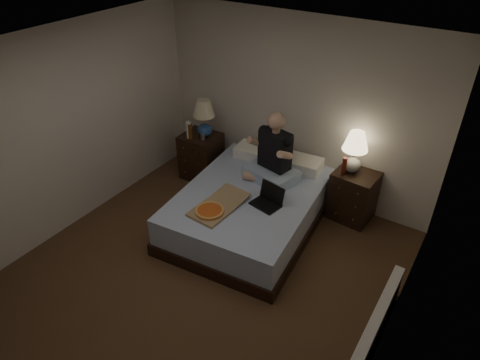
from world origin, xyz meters
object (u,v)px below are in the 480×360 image
Objects in this scene: lamp_left at (204,118)px; laptop at (266,197)px; beer_bottle_left at (190,132)px; nightstand_left at (201,156)px; lamp_right at (354,152)px; nightstand_right at (353,195)px; pizza_box at (210,211)px; person at (273,148)px; soda_can at (203,136)px; radiator at (372,334)px; water_bottle at (189,130)px; beer_bottle_right at (344,166)px; bed at (249,209)px.

lamp_left reaches higher than laptop.
nightstand_left is at bearing 73.05° from beer_bottle_left.
lamp_left is 2.16m from lamp_right.
nightstand_right reaches higher than pizza_box.
nightstand_left is 0.75× the size of person.
beer_bottle_left is (-2.26, -0.44, -0.15)m from lamp_right.
soda_can is at bearing 165.80° from laptop.
lamp_left is 0.35× the size of radiator.
water_bottle is at bearing 156.62° from radiator.
laptop is at bearing -121.05° from nightstand_right.
beer_bottle_right is at bearing 8.20° from water_bottle.
lamp_right is 2.24× the size of water_bottle.
lamp_right reaches higher than laptop.
person is 2.44m from radiator.
lamp_right is 1.02m from person.
soda_can is 0.11× the size of person.
person is (-0.97, -0.49, 0.65)m from nightstand_right.
lamp_right reaches higher than nightstand_right.
lamp_left is at bearing 110.46° from soda_can.
beer_bottle_right is at bearing 1.78° from nightstand_left.
beer_bottle_right is 0.93m from person.
bed is 1.53m from lamp_left.
laptop is (0.23, -0.55, -0.34)m from person.
nightstand_left is 3.05× the size of beer_bottle_left.
lamp_right is 0.21m from beer_bottle_right.
pizza_box is at bearing -51.54° from lamp_left.
beer_bottle_right is (-0.07, -0.10, -0.17)m from lamp_right.
nightstand_left is 2.32m from lamp_right.
beer_bottle_left is at bearing 156.53° from radiator.
person is at bearing 123.85° from laptop.
beer_bottle_right is at bearing 8.64° from beer_bottle_left.
soda_can is at bearing 19.78° from water_bottle.
soda_can is at bearing 148.56° from bed.
lamp_left is 2.24× the size of water_bottle.
radiator is (1.64, -0.81, -0.45)m from laptop.
beer_bottle_left reaches higher than bed.
lamp_left is at bearing -176.01° from beer_bottle_right.
lamp_left is 1.65× the size of laptop.
nightstand_left is at bearing -176.54° from person.
laptop is 0.45× the size of pizza_box.
laptop is (0.31, -0.13, 0.38)m from bed.
beer_bottle_left is at bearing -169.06° from lamp_right.
lamp_left is at bearing -173.39° from lamp_right.
soda_can is 0.19m from beer_bottle_left.
nightstand_left is (-1.25, 0.63, 0.09)m from bed.
person is 1.15m from pizza_box.
nightstand_right is at bearing 0.00° from lamp_right.
lamp_right reaches higher than pizza_box.
lamp_right reaches higher than beer_bottle_right.
water_bottle is at bearing -165.30° from nightstand_right.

